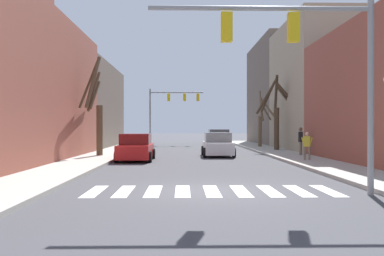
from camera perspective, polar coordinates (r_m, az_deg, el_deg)
ground_plane at (r=13.98m, az=2.53°, el=-8.02°), size 240.00×240.00×0.00m
sidewalk_left at (r=14.90m, az=-22.06°, el=-7.23°), size 2.70×90.00×0.15m
building_row_left at (r=30.24m, az=-19.77°, el=4.16°), size 6.00×42.58×8.57m
building_row_right at (r=37.41m, az=16.64°, el=4.71°), size 6.00×50.87×11.56m
crosswalk_stripes at (r=14.00m, az=2.53°, el=-7.99°), size 7.65×2.60×0.01m
traffic_signal_near at (r=13.58m, az=14.16°, el=9.61°), size 6.55×0.28×5.81m
traffic_signal_far at (r=50.44m, az=-2.85°, el=3.13°), size 6.05×0.28×6.24m
car_driving_toward_lane at (r=30.24m, az=3.28°, el=-2.19°), size 2.09×4.34×1.60m
car_parked_left_far at (r=37.75m, az=3.40°, el=-1.62°), size 1.98×4.29×1.77m
car_parked_left_near at (r=26.59m, az=-7.14°, el=-2.52°), size 2.08×4.67×1.58m
pedestrian_crossing_street at (r=25.76m, az=14.40°, el=-1.90°), size 0.62×0.39×1.55m
pedestrian_waiting_at_curb at (r=30.05m, az=13.63°, el=-1.32°), size 0.39×0.75×1.80m
street_tree_left_far at (r=36.83m, az=10.83°, el=2.11°), size 3.95×3.11×6.04m
street_tree_right_mid at (r=29.40m, az=-12.08°, el=2.58°), size 1.40×3.79×6.39m
street_tree_left_near at (r=41.99m, az=8.85°, el=0.93°), size 1.59×3.36×5.16m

